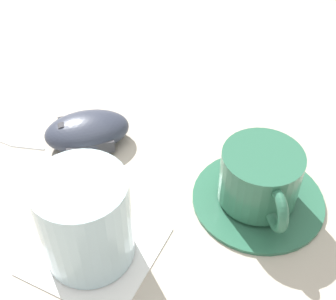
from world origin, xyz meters
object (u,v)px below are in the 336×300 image
object	(u,v)px
computer_mouse	(87,131)
drinking_glass	(85,220)
coffee_cup	(261,178)
saucer	(258,198)

from	to	relation	value
computer_mouse	drinking_glass	world-z (taller)	drinking_glass
coffee_cup	drinking_glass	distance (m)	0.18
coffee_cup	computer_mouse	distance (m)	0.21
drinking_glass	computer_mouse	bearing A→B (deg)	-118.35
saucer	computer_mouse	xyz separation A→B (m)	(0.10, -0.19, 0.01)
coffee_cup	saucer	bearing A→B (deg)	-178.68
coffee_cup	computer_mouse	bearing A→B (deg)	-62.68
saucer	computer_mouse	size ratio (longest dim) A/B	1.20
saucer	drinking_glass	size ratio (longest dim) A/B	1.45
computer_mouse	coffee_cup	bearing A→B (deg)	117.32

